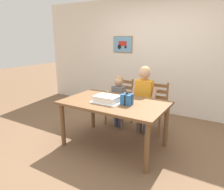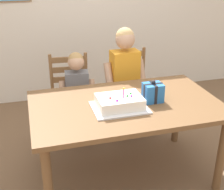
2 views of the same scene
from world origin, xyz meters
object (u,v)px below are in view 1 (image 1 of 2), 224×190
Objects in this scene: chair_left at (120,102)px; child_older at (144,93)px; dining_table at (114,107)px; chair_right at (154,107)px; gift_box_red_large at (127,99)px; birthday_cake at (107,99)px; child_younger at (119,97)px.

child_older is (0.56, -0.16, 0.28)m from chair_left.
chair_right is at bearing 67.13° from dining_table.
chair_right is (0.70, 0.00, 0.00)m from chair_left.
chair_left is at bearing 124.02° from gift_box_red_large.
chair_left is at bearing 164.38° from child_older.
chair_left is 0.75× the size of child_older.
child_older is at bearing 69.07° from birthday_cake.
child_younger is (-0.51, 0.00, -0.13)m from child_older.
chair_left is at bearing 106.44° from birthday_cake.
chair_right is at bearing 81.93° from gift_box_red_large.
child_younger is at bearing 106.12° from birthday_cake.
dining_table is 1.73× the size of chair_left.
gift_box_red_large is at bearing 9.90° from birthday_cake.
dining_table is 0.93m from chair_right.
gift_box_red_large is at bearing -98.07° from chair_right.
chair_left is (-0.27, 0.91, -0.32)m from birthday_cake.
chair_right reaches higher than dining_table.
birthday_cake is 0.43× the size of child_younger.
chair_right is 0.69m from child_younger.
child_younger is (-0.65, -0.16, 0.15)m from chair_right.
birthday_cake is 0.32m from gift_box_red_large.
child_younger reaches higher than chair_left.
dining_table is 1.30× the size of child_older.
child_older is at bearing 91.69° from gift_box_red_large.
child_older is at bearing -0.05° from child_younger.
chair_left is (-0.35, 0.84, -0.19)m from dining_table.
birthday_cake is 0.48× the size of chair_right.
chair_left is 0.91× the size of child_younger.
child_younger is (-0.53, 0.70, -0.21)m from gift_box_red_large.
gift_box_red_large is at bearing -88.31° from child_older.
child_older is 1.21× the size of child_younger.
dining_table is 0.29m from gift_box_red_large.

